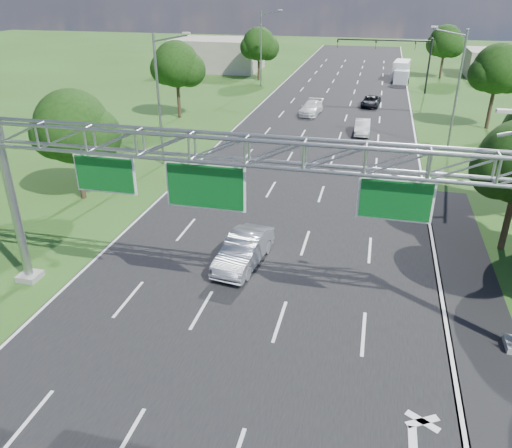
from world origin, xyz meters
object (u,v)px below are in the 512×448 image
(silver_sedan, at_px, (244,250))
(box_truck, at_px, (401,71))
(sign_gantry, at_px, (249,165))
(traffic_signal, at_px, (402,52))

(silver_sedan, distance_m, box_truck, 59.33)
(sign_gantry, height_order, traffic_signal, sign_gantry)
(traffic_signal, height_order, silver_sedan, traffic_signal)
(sign_gantry, xyz_separation_m, traffic_signal, (7.15, 53.00, -1.72))
(silver_sedan, bearing_deg, box_truck, 88.59)
(sign_gantry, bearing_deg, box_truck, 83.02)
(sign_gantry, height_order, silver_sedan, sign_gantry)
(sign_gantry, distance_m, silver_sedan, 7.37)
(sign_gantry, relative_size, silver_sedan, 4.74)
(traffic_signal, bearing_deg, sign_gantry, -97.68)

